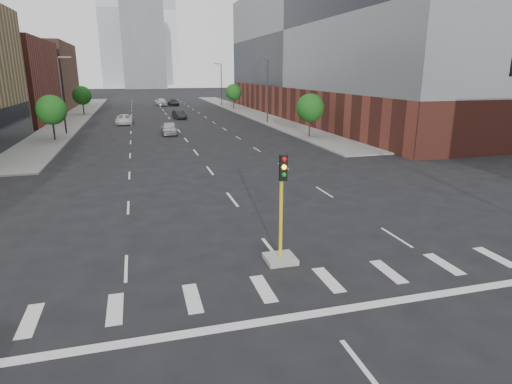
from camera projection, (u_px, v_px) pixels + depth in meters
name	position (u px, v px, depth m)	size (l,w,h in m)	color
sidewalk_left_far	(77.00, 115.00, 73.67)	(5.00, 92.00, 0.15)	gray
sidewalk_right_far	(246.00, 111.00, 81.39)	(5.00, 92.00, 0.15)	gray
building_left_far_b	(18.00, 76.00, 85.40)	(20.00, 24.00, 13.00)	brown
building_right_main	(353.00, 48.00, 69.17)	(24.00, 70.00, 22.00)	brown
tower_left	(122.00, 11.00, 201.37)	(22.00, 22.00, 70.00)	#B2B7BC
tower_right	(156.00, 12.00, 241.73)	(20.00, 20.00, 80.00)	#B2B7BC
tower_mid	(143.00, 37.00, 188.41)	(18.00, 18.00, 44.00)	slate
median_traffic_signal	(281.00, 239.00, 16.98)	(1.20, 1.20, 4.40)	#999993
streetlight_right_a	(267.00, 88.00, 62.02)	(1.60, 0.22, 9.07)	#2D2D30
streetlight_right_b	(221.00, 83.00, 94.48)	(1.60, 0.22, 9.07)	#2D2D30
streetlight_left	(62.00, 92.00, 50.49)	(1.60, 0.22, 9.07)	#2D2D30
tree_left_near	(51.00, 110.00, 46.14)	(3.20, 3.20, 4.85)	#382619
tree_left_far	(82.00, 95.00, 73.96)	(3.20, 3.20, 4.85)	#382619
tree_right_near	(310.00, 108.00, 48.70)	(3.20, 3.20, 4.85)	#382619
tree_right_far	(234.00, 92.00, 85.79)	(3.20, 3.20, 4.85)	#382619
car_near_left	(169.00, 128.00, 51.79)	(1.76, 4.37, 1.49)	#B3B3B8
car_mid_right	(179.00, 115.00, 68.97)	(1.44, 4.12, 1.36)	black
car_far_left	(124.00, 119.00, 61.98)	(2.25, 4.89, 1.36)	white
car_deep_right	(173.00, 102.00, 95.68)	(1.97, 4.85, 1.41)	black
car_distant	(161.00, 102.00, 95.10)	(2.04, 5.06, 1.72)	silver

